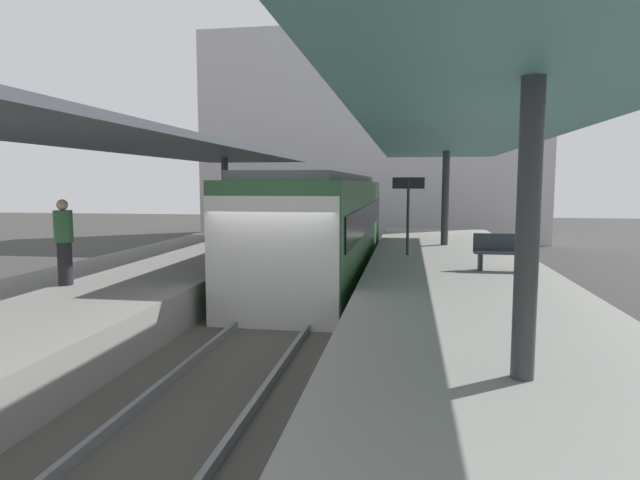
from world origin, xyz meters
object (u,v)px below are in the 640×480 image
at_px(commuter_train, 324,225).
at_px(passenger_near_bench, 64,241).
at_px(platform_bench, 504,251).
at_px(platform_sign, 408,198).

relative_size(commuter_train, passenger_near_bench, 7.82).
bearing_deg(platform_bench, commuter_train, 143.29).
bearing_deg(platform_sign, platform_bench, -47.09).
relative_size(platform_bench, platform_sign, 0.63).
relative_size(commuter_train, platform_bench, 9.63).
relative_size(commuter_train, platform_sign, 6.10).
bearing_deg(commuter_train, passenger_near_bench, -121.21).
distance_m(commuter_train, platform_bench, 6.04).
bearing_deg(platform_bench, passenger_near_bench, -159.76).
distance_m(commuter_train, passenger_near_bench, 8.12).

